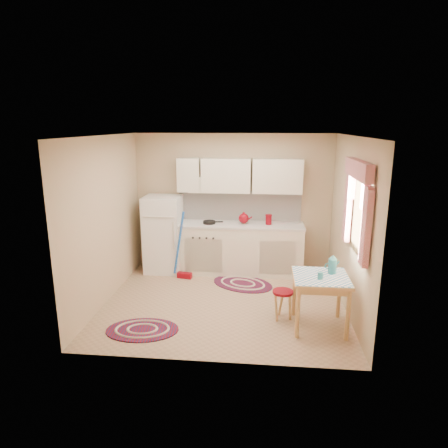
{
  "coord_description": "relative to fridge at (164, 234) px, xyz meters",
  "views": [
    {
      "loc": [
        0.56,
        -5.63,
        2.66
      ],
      "look_at": [
        -0.03,
        0.25,
        1.17
      ],
      "focal_mm": 32.0,
      "sensor_mm": 36.0,
      "label": 1
    }
  ],
  "objects": [
    {
      "name": "mug",
      "position": [
        2.55,
        -1.99,
        0.07
      ],
      "size": [
        0.08,
        0.08,
        0.1
      ],
      "primitive_type": "cylinder",
      "rotation": [
        0.0,
        0.0,
        0.16
      ],
      "color": "teal",
      "rests_on": "table"
    },
    {
      "name": "base_cabinets",
      "position": [
        1.4,
        0.05,
        -0.26
      ],
      "size": [
        2.25,
        0.6,
        0.88
      ],
      "primitive_type": "cube",
      "color": "silver",
      "rests_on": "ground"
    },
    {
      "name": "rug_center",
      "position": [
        1.49,
        -0.53,
        -0.69
      ],
      "size": [
        1.25,
        1.06,
        0.02
      ],
      "primitive_type": null,
      "rotation": [
        0.0,
        0.0,
        -0.4
      ],
      "color": "maroon",
      "rests_on": "ground"
    },
    {
      "name": "fridge",
      "position": [
        0.0,
        0.0,
        0.0
      ],
      "size": [
        0.65,
        0.6,
        1.4
      ],
      "primitive_type": "cube",
      "color": "white",
      "rests_on": "ground"
    },
    {
      "name": "red_kettle",
      "position": [
        1.46,
        0.05,
        0.32
      ],
      "size": [
        0.22,
        0.2,
        0.2
      ],
      "primitive_type": null,
      "rotation": [
        0.0,
        0.0,
        0.11
      ],
      "color": "maroon",
      "rests_on": "countertop"
    },
    {
      "name": "coffee_pot",
      "position": [
        2.74,
        -1.77,
        0.16
      ],
      "size": [
        0.15,
        0.13,
        0.27
      ],
      "primitive_type": null,
      "rotation": [
        0.0,
        0.0,
        0.13
      ],
      "color": "teal",
      "rests_on": "table"
    },
    {
      "name": "rug_left",
      "position": [
        0.25,
        -2.23,
        -0.69
      ],
      "size": [
        1.02,
        0.74,
        0.02
      ],
      "primitive_type": null,
      "rotation": [
        0.0,
        0.0,
        0.1
      ],
      "color": "maroon",
      "rests_on": "ground"
    },
    {
      "name": "frying_pan",
      "position": [
        0.85,
        0.0,
        0.24
      ],
      "size": [
        0.26,
        0.26,
        0.05
      ],
      "primitive_type": "cylinder",
      "rotation": [
        0.0,
        0.0,
        0.21
      ],
      "color": "black",
      "rests_on": "countertop"
    },
    {
      "name": "countertop",
      "position": [
        1.4,
        0.05,
        0.2
      ],
      "size": [
        2.27,
        0.62,
        0.04
      ],
      "primitive_type": "cube",
      "color": "silver",
      "rests_on": "base_cabinets"
    },
    {
      "name": "broom",
      "position": [
        0.45,
        -0.35,
        -0.1
      ],
      "size": [
        0.3,
        0.17,
        1.2
      ],
      "primitive_type": null,
      "rotation": [
        0.0,
        0.0,
        -0.17
      ],
      "color": "blue",
      "rests_on": "ground"
    },
    {
      "name": "stool",
      "position": [
        2.1,
        -1.71,
        -0.49
      ],
      "size": [
        0.32,
        0.32,
        0.42
      ],
      "primitive_type": "cylinder",
      "rotation": [
        0.0,
        0.0,
        0.11
      ],
      "color": "maroon",
      "rests_on": "ground"
    },
    {
      "name": "table",
      "position": [
        2.58,
        -1.89,
        -0.34
      ],
      "size": [
        0.72,
        0.72,
        0.72
      ],
      "primitive_type": "cube",
      "color": "#DEAF6F",
      "rests_on": "ground"
    },
    {
      "name": "room_shell",
      "position": [
        1.4,
        -1.01,
        0.9
      ],
      "size": [
        3.64,
        3.6,
        2.52
      ],
      "color": "tan",
      "rests_on": "ground"
    },
    {
      "name": "red_canister",
      "position": [
        1.91,
        0.05,
        0.3
      ],
      "size": [
        0.12,
        0.12,
        0.16
      ],
      "primitive_type": "cylinder",
      "rotation": [
        0.0,
        0.0,
        -0.15
      ],
      "color": "maroon",
      "rests_on": "countertop"
    }
  ]
}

